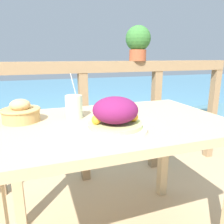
{
  "coord_description": "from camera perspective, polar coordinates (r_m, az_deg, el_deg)",
  "views": [
    {
      "loc": [
        -0.37,
        -1.0,
        1.07
      ],
      "look_at": [
        -0.03,
        -0.05,
        0.81
      ],
      "focal_mm": 35.0,
      "sensor_mm": 36.0,
      "label": 1
    }
  ],
  "objects": [
    {
      "name": "drink_glass",
      "position": [
        1.16,
        -9.93,
        1.38
      ],
      "size": [
        0.09,
        0.09,
        0.24
      ],
      "color": "beige",
      "rests_on": "patio_table"
    },
    {
      "name": "bread_basket",
      "position": [
        1.17,
        -22.72,
        -0.11
      ],
      "size": [
        0.19,
        0.19,
        0.11
      ],
      "color": "tan",
      "rests_on": "patio_table"
    },
    {
      "name": "salad_plate",
      "position": [
        0.94,
        0.87,
        -1.19
      ],
      "size": [
        0.28,
        0.28,
        0.15
      ],
      "color": "white",
      "rests_on": "patio_table"
    },
    {
      "name": "patio_table",
      "position": [
        1.14,
        0.53,
        -7.27
      ],
      "size": [
        1.16,
        0.75,
        0.75
      ],
      "color": "tan",
      "rests_on": "ground_plane"
    },
    {
      "name": "sea_backdrop",
      "position": [
        4.33,
        -14.36,
        2.72
      ],
      "size": [
        12.0,
        4.0,
        0.44
      ],
      "color": "teal",
      "rests_on": "ground_plane"
    },
    {
      "name": "potted_plant",
      "position": [
        1.93,
        6.82,
        17.86
      ],
      "size": [
        0.21,
        0.21,
        0.29
      ],
      "color": "#A34C2D",
      "rests_on": "railing_fence"
    },
    {
      "name": "fork",
      "position": [
        1.06,
        11.21,
        -3.2
      ],
      "size": [
        0.04,
        0.18,
        0.0
      ],
      "color": "silver",
      "rests_on": "patio_table"
    },
    {
      "name": "railing_fence",
      "position": [
        1.81,
        -7.49,
        2.85
      ],
      "size": [
        2.8,
        0.08,
        1.03
      ],
      "color": "#937551",
      "rests_on": "ground_plane"
    }
  ]
}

